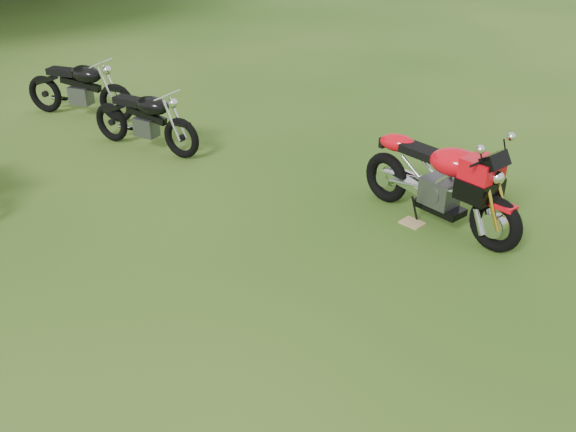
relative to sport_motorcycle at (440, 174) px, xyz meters
The scene contains 5 objects.
ground 2.26m from the sport_motorcycle, 106.29° to the right, with size 120.00×120.00×0.00m, color #1F4B10.
sport_motorcycle is the anchor object (origin of this frame).
plywood_board 0.61m from the sport_motorcycle, 148.06° to the right, with size 0.23×0.19×0.02m, color tan.
vintage_moto_b 4.05m from the sport_motorcycle, behind, with size 1.69×0.39×0.89m, color black, non-canonical shape.
vintage_moto_c 5.81m from the sport_motorcycle, behind, with size 1.80×0.42×0.95m, color black, non-canonical shape.
Camera 1 is at (2.13, -3.92, 3.29)m, focal length 40.00 mm.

